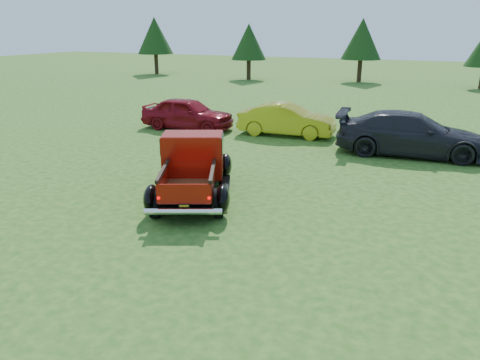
{
  "coord_description": "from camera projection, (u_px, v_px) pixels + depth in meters",
  "views": [
    {
      "loc": [
        3.91,
        -8.68,
        4.33
      ],
      "look_at": [
        -0.04,
        0.2,
        1.13
      ],
      "focal_mm": 35.0,
      "sensor_mm": 36.0,
      "label": 1
    }
  ],
  "objects": [
    {
      "name": "show_car_yellow",
      "position": [
        287.0,
        120.0,
        19.37
      ],
      "size": [
        4.06,
        1.66,
        1.31
      ],
      "primitive_type": "imported",
      "rotation": [
        0.0,
        0.0,
        1.64
      ],
      "color": "gold",
      "rests_on": "ground"
    },
    {
      "name": "show_car_grey",
      "position": [
        411.0,
        134.0,
        16.4
      ],
      "size": [
        5.31,
        2.51,
        1.5
      ],
      "primitive_type": "imported",
      "rotation": [
        0.0,
        0.0,
        1.65
      ],
      "color": "black",
      "rests_on": "ground"
    },
    {
      "name": "pickup_truck",
      "position": [
        193.0,
        165.0,
        12.61
      ],
      "size": [
        3.44,
        4.7,
        1.64
      ],
      "rotation": [
        0.0,
        0.0,
        0.42
      ],
      "color": "black",
      "rests_on": "ground"
    },
    {
      "name": "show_car_red",
      "position": [
        188.0,
        113.0,
        20.56
      ],
      "size": [
        4.14,
        1.8,
        1.39
      ],
      "primitive_type": "imported",
      "rotation": [
        0.0,
        0.0,
        1.61
      ],
      "color": "maroon",
      "rests_on": "ground"
    },
    {
      "name": "tree_west",
      "position": [
        249.0,
        42.0,
        39.23
      ],
      "size": [
        2.94,
        2.94,
        4.6
      ],
      "color": "#332114",
      "rests_on": "ground"
    },
    {
      "name": "ground",
      "position": [
        238.0,
        231.0,
        10.4
      ],
      "size": [
        120.0,
        120.0,
        0.0
      ],
      "primitive_type": "plane",
      "color": "#214D16",
      "rests_on": "ground"
    },
    {
      "name": "tree_far_west",
      "position": [
        155.0,
        36.0,
        43.82
      ],
      "size": [
        3.33,
        3.33,
        5.2
      ],
      "color": "#332114",
      "rests_on": "ground"
    },
    {
      "name": "tree_mid_left",
      "position": [
        362.0,
        39.0,
        37.42
      ],
      "size": [
        3.2,
        3.2,
        5.0
      ],
      "color": "#332114",
      "rests_on": "ground"
    }
  ]
}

